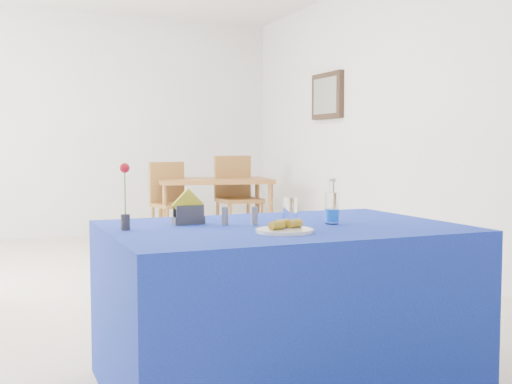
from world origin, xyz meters
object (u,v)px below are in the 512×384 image
water_bottle (332,209)px  chair_bg_right (236,192)px  chair_bg_left (171,198)px  blue_table (282,306)px  plate (285,231)px  oak_table (214,185)px

water_bottle → chair_bg_right: size_ratio=0.21×
chair_bg_left → blue_table: bearing=-109.9°
plate → oak_table: bearing=74.6°
blue_table → chair_bg_left: 4.43m
blue_table → chair_bg_left: bearing=81.5°
plate → chair_bg_left: size_ratio=0.26×
blue_table → oak_table: 4.60m
plate → oak_table: (1.29, 4.66, -0.09)m
plate → water_bottle: (0.34, 0.19, 0.06)m
chair_bg_left → chair_bg_right: size_ratio=0.93×
chair_bg_left → chair_bg_right: (0.78, -0.02, 0.04)m
blue_table → chair_bg_left: size_ratio=1.68×
water_bottle → oak_table: bearing=78.0°
plate → chair_bg_right: size_ratio=0.24×
chair_bg_left → chair_bg_right: 0.78m
water_bottle → plate: bearing=-150.8°
blue_table → chair_bg_right: size_ratio=1.57×
water_bottle → oak_table: 4.57m
chair_bg_left → chair_bg_right: chair_bg_right is taller
blue_table → water_bottle: water_bottle is taller
plate → chair_bg_right: bearing=71.4°
plate → chair_bg_right: (1.54, 4.58, -0.18)m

